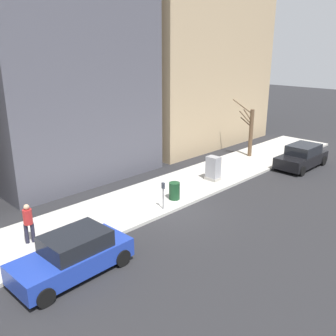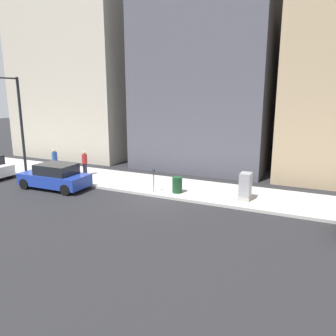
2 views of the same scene
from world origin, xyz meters
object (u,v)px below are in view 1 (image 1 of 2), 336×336
trash_bin (174,191)px  bare_tree (250,131)px  parked_car_blue (73,255)px  parking_meter (163,193)px  parked_car_black (302,157)px  pedestrian_near_meter (28,221)px  utility_box (213,169)px  office_block_center (48,52)px

trash_bin → bare_tree: bearing=-79.6°
parked_car_blue → parking_meter: bearing=-77.4°
parked_car_blue → bare_tree: bearing=-79.1°
parked_car_black → pedestrian_near_meter: bearing=80.6°
parked_car_black → bare_tree: (3.74, 0.51, 1.23)m
bare_tree → pedestrian_near_meter: bare_tree is taller
utility_box → office_block_center: office_block_center is taller
parking_meter → office_block_center: office_block_center is taller
trash_bin → pedestrian_near_meter: (1.03, 7.32, 0.49)m
parked_car_black → parking_meter: 11.48m
parked_car_black → utility_box: 6.84m
parked_car_blue → bare_tree: bare_tree is taller
parked_car_black → trash_bin: bearing=79.3°
parked_car_black → parked_car_blue: 17.27m
utility_box → trash_bin: (-0.40, 3.71, -0.25)m
parking_meter → pedestrian_near_meter: size_ratio=0.81×
office_block_center → bare_tree: bearing=-125.5°
parked_car_blue → office_block_center: office_block_center is taller
parked_car_blue → utility_box: 11.10m
bare_tree → trash_bin: size_ratio=4.39×
parked_car_blue → office_block_center: 14.45m
bare_tree → office_block_center: bearing=54.5°
office_block_center → parking_meter: bearing=-180.0°
office_block_center → pedestrian_near_meter: bearing=144.4°
bare_tree → utility_box: bearing=102.9°
parking_meter → pedestrian_near_meter: bearing=76.3°
parking_meter → office_block_center: (9.95, 0.00, 6.36)m
parked_car_blue → office_block_center: bearing=-28.8°
bare_tree → office_block_center: 14.38m
utility_box → office_block_center: 12.22m
parking_meter → trash_bin: 1.38m
trash_bin → office_block_center: (9.50, 1.25, 6.73)m
trash_bin → pedestrian_near_meter: size_ratio=0.54×
parking_meter → bare_tree: bearing=-78.5°
parked_car_blue → pedestrian_near_meter: (2.96, 0.18, 0.35)m
bare_tree → trash_bin: (-1.76, 9.61, -1.37)m
parking_meter → office_block_center: bearing=0.0°
bare_tree → trash_bin: bearing=100.4°
utility_box → office_block_center: bearing=28.6°
parking_meter → parked_car_black: bearing=-97.7°
parked_car_black → pedestrian_near_meter: 17.71m
parked_car_black → utility_box: (2.38, 6.41, 0.11)m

